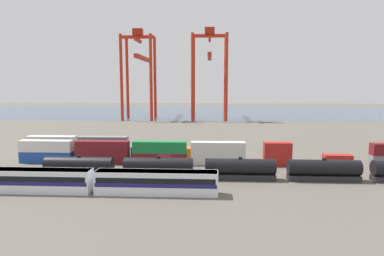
{
  "coord_description": "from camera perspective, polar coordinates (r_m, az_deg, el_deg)",
  "views": [
    {
      "loc": [
        10.16,
        -72.86,
        18.0
      ],
      "look_at": [
        4.48,
        32.33,
        4.34
      ],
      "focal_mm": 31.62,
      "sensor_mm": 36.0,
      "label": 1
    }
  ],
  "objects": [
    {
      "name": "shipping_container_9",
      "position": [
        77.47,
        14.23,
        -3.33
      ],
      "size": [
        6.04,
        2.44,
        2.6
      ],
      "primitive_type": "cube",
      "color": "#AD211C",
      "rests_on": "shipping_container_8"
    },
    {
      "name": "shipping_container_6",
      "position": [
        76.55,
        4.4,
        -5.24
      ],
      "size": [
        12.1,
        2.44,
        2.6
      ],
      "primitive_type": "cube",
      "color": "silver",
      "rests_on": "ground_plane"
    },
    {
      "name": "gantry_crane_west",
      "position": [
        179.61,
        -8.78,
        10.38
      ],
      "size": [
        16.31,
        41.79,
        45.54
      ],
      "color": "red",
      "rests_on": "ground_plane"
    },
    {
      "name": "shipping_container_10",
      "position": [
        81.55,
        23.32,
        -5.04
      ],
      "size": [
        6.04,
        2.44,
        2.6
      ],
      "primitive_type": "cube",
      "color": "#AD211C",
      "rests_on": "ground_plane"
    },
    {
      "name": "shipping_container_14",
      "position": [
        91.28,
        -22.58,
        -2.07
      ],
      "size": [
        12.1,
        2.44,
        2.6
      ],
      "primitive_type": "cube",
      "color": "silver",
      "rests_on": "shipping_container_13"
    },
    {
      "name": "shipping_container_17",
      "position": [
        83.86,
        -6.1,
        -4.14
      ],
      "size": [
        12.1,
        2.44,
        2.6
      ],
      "primitive_type": "cube",
      "color": "#146066",
      "rests_on": "ground_plane"
    },
    {
      "name": "shipping_container_16",
      "position": [
        86.43,
        -14.73,
        -2.25
      ],
      "size": [
        12.1,
        2.44,
        2.6
      ],
      "primitive_type": "cube",
      "color": "slate",
      "rests_on": "shipping_container_15"
    },
    {
      "name": "shipping_container_1",
      "position": [
        84.84,
        -23.38,
        -2.79
      ],
      "size": [
        12.1,
        2.44,
        2.6
      ],
      "primitive_type": "cube",
      "color": "silver",
      "rests_on": "shipping_container_0"
    },
    {
      "name": "ground_plane",
      "position": [
        114.74,
        -2.03,
        -1.64
      ],
      "size": [
        420.0,
        420.0,
        0.0
      ],
      "primitive_type": "plane",
      "color": "#5B564C"
    },
    {
      "name": "shipping_container_5",
      "position": [
        76.85,
        -5.47,
        -3.22
      ],
      "size": [
        12.1,
        2.44,
        2.6
      ],
      "primitive_type": "cube",
      "color": "#197538",
      "rests_on": "shipping_container_4"
    },
    {
      "name": "passenger_train",
      "position": [
        59.04,
        -16.26,
        -8.49
      ],
      "size": [
        41.23,
        3.14,
        3.9
      ],
      "color": "silver",
      "rests_on": "ground_plane"
    },
    {
      "name": "shipping_container_4",
      "position": [
        77.36,
        -5.44,
        -5.11
      ],
      "size": [
        12.1,
        2.44,
        2.6
      ],
      "primitive_type": "cube",
      "color": "maroon",
      "rests_on": "ground_plane"
    },
    {
      "name": "shipping_container_18",
      "position": [
        82.8,
        2.9,
        -4.26
      ],
      "size": [
        12.1,
        2.44,
        2.6
      ],
      "primitive_type": "cube",
      "color": "orange",
      "rests_on": "ground_plane"
    },
    {
      "name": "freight_tank_row",
      "position": [
        65.23,
        8.11,
        -6.83
      ],
      "size": [
        75.61,
        2.89,
        4.35
      ],
      "color": "#232326",
      "rests_on": "ground_plane"
    },
    {
      "name": "shipping_container_15",
      "position": [
        86.9,
        -14.67,
        -3.94
      ],
      "size": [
        12.1,
        2.44,
        2.6
      ],
      "primitive_type": "cube",
      "color": "#AD211C",
      "rests_on": "ground_plane"
    },
    {
      "name": "shipping_container_2",
      "position": [
        80.36,
        -14.81,
        -4.86
      ],
      "size": [
        12.1,
        2.44,
        2.6
      ],
      "primitive_type": "cube",
      "color": "maroon",
      "rests_on": "ground_plane"
    },
    {
      "name": "harbour_water",
      "position": [
        219.64,
        0.43,
        2.69
      ],
      "size": [
        400.0,
        110.0,
        0.01
      ],
      "primitive_type": "cube",
      "color": "#384C60",
      "rests_on": "ground_plane"
    },
    {
      "name": "gantry_crane_central",
      "position": [
        174.61,
        2.97,
        10.56
      ],
      "size": [
        18.12,
        33.72,
        45.85
      ],
      "color": "red",
      "rests_on": "ground_plane"
    },
    {
      "name": "shipping_container_8",
      "position": [
        77.98,
        14.16,
        -5.21
      ],
      "size": [
        6.04,
        2.44,
        2.6
      ],
      "primitive_type": "cube",
      "color": "#AD211C",
      "rests_on": "ground_plane"
    },
    {
      "name": "shipping_container_7",
      "position": [
        76.02,
        4.42,
        -3.32
      ],
      "size": [
        12.1,
        2.44,
        2.6
      ],
      "primitive_type": "cube",
      "color": "silver",
      "rests_on": "shipping_container_6"
    },
    {
      "name": "shipping_container_3",
      "position": [
        79.86,
        -14.87,
        -3.03
      ],
      "size": [
        12.1,
        2.44,
        2.6
      ],
      "primitive_type": "cube",
      "color": "maroon",
      "rests_on": "shipping_container_2"
    },
    {
      "name": "shipping_container_0",
      "position": [
        85.31,
        -23.29,
        -4.51
      ],
      "size": [
        12.1,
        2.44,
        2.6
      ],
      "primitive_type": "cube",
      "color": "#1C4299",
      "rests_on": "ground_plane"
    },
    {
      "name": "shipping_container_13",
      "position": [
        91.72,
        -22.5,
        -3.67
      ],
      "size": [
        12.1,
        2.44,
        2.6
      ],
      "primitive_type": "cube",
      "color": "slate",
      "rests_on": "ground_plane"
    }
  ]
}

